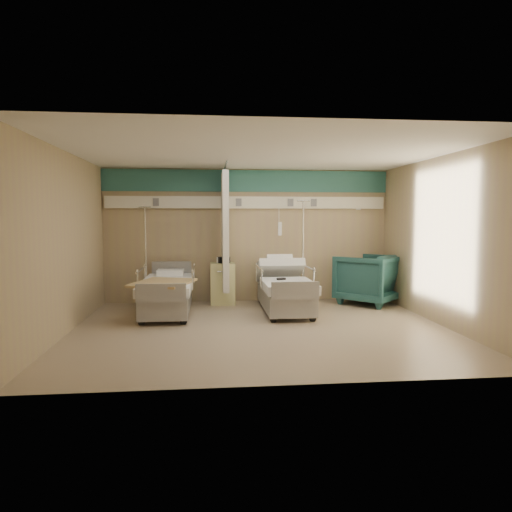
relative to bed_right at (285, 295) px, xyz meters
The scene contains 13 objects.
ground 1.47m from the bed_right, 114.78° to the right, with size 6.00×5.00×0.00m, color tan.
room_walls 1.97m from the bed_right, 121.10° to the right, with size 6.04×5.04×2.82m.
bed_right is the anchor object (origin of this frame).
bed_left 2.20m from the bed_right, behind, with size 1.00×2.16×0.63m, color white, non-canonical shape.
bedside_cabinet 1.46m from the bed_right, 141.95° to the left, with size 0.50×0.48×0.85m, color #E8E391.
visitor_armchair 1.96m from the bed_right, 17.97° to the left, with size 1.10×1.13×1.03m, color #1B4444.
waffle_blanket 2.04m from the bed_right, 16.53° to the left, with size 0.60×0.53×0.07m, color white.
iv_stand_right 0.90m from the bed_right, 55.91° to the left, with size 0.38×0.38×2.14m.
iv_stand_left 2.79m from the bed_right, 163.86° to the left, with size 0.36×0.36×2.01m.
call_remote 0.38m from the bed_right, 119.32° to the right, with size 0.16×0.07×0.04m, color black.
tan_blanket 2.30m from the bed_right, 168.29° to the right, with size 0.88×1.11×0.04m, color tan.
toiletry_bag 1.56m from the bed_right, 141.48° to the left, with size 0.23×0.15×0.13m, color black.
white_cup 1.64m from the bed_right, 143.49° to the left, with size 0.09×0.09×0.12m, color white.
Camera 1 is at (-0.82, -7.17, 1.78)m, focal length 32.00 mm.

